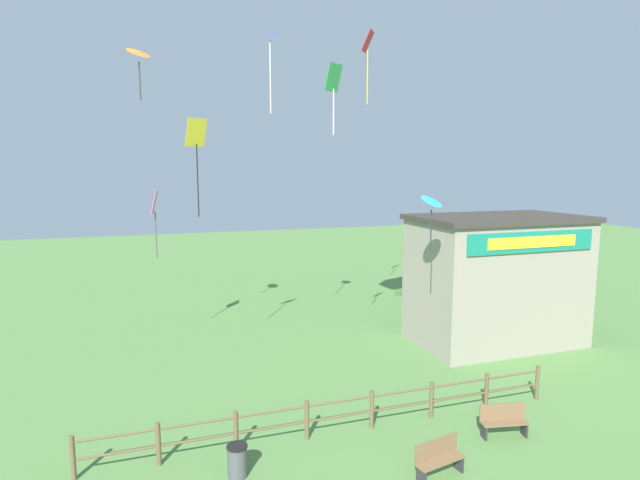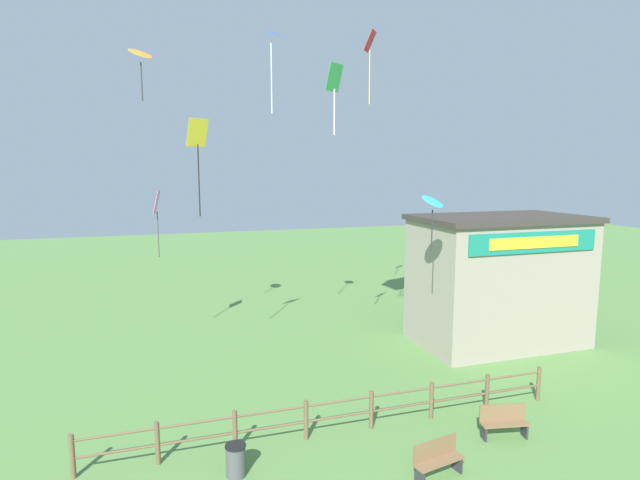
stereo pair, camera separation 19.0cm
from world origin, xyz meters
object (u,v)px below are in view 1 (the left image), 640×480
Objects in this scene: park_bench_by_building at (504,420)px; kite_green_diamond at (334,85)px; kite_orange_delta at (139,54)px; trash_bin at (237,461)px; kite_red_diamond at (368,52)px; seaside_building at (496,279)px; kite_yellow_diamond at (197,146)px; kite_blue_delta at (270,40)px; park_bench_near_fence at (439,457)px; kite_pink_diamond at (155,210)px; kite_cyan_delta at (432,203)px.

park_bench_by_building is 12.70m from kite_green_diamond.
kite_orange_delta reaches higher than park_bench_by_building.
trash_bin is 19.23m from kite_red_diamond.
kite_orange_delta is at bearing 172.97° from seaside_building.
kite_yellow_diamond is 1.15× the size of kite_blue_delta.
park_bench_near_fence is 1.73× the size of trash_bin.
kite_green_diamond is (-0.54, 6.96, 10.73)m from park_bench_near_fence.
kite_red_diamond reaches higher than kite_blue_delta.
park_bench_near_fence is 0.47× the size of kite_blue_delta.
kite_red_diamond reaches higher than kite_pink_diamond.
kite_pink_diamond is 6.53m from kite_orange_delta.
park_bench_by_building is at bearing -58.59° from kite_green_diamond.
trash_bin is at bearing -76.21° from kite_orange_delta.
park_bench_near_fence and park_bench_by_building have the same top height.
park_bench_by_building is 18.44m from kite_orange_delta.
kite_yellow_diamond is 1.08× the size of kite_red_diamond.
park_bench_near_fence is 15.42m from kite_pink_diamond.
kite_pink_diamond is (-15.23, 3.87, 3.36)m from seaside_building.
seaside_building reaches higher than park_bench_by_building.
kite_orange_delta is 7.75m from kite_green_diamond.
kite_cyan_delta is (10.29, -4.74, -5.69)m from kite_orange_delta.
seaside_building reaches higher than trash_bin.
kite_cyan_delta is at bearing -24.73° from kite_orange_delta.
kite_yellow_diamond is 5.71m from kite_green_diamond.
kite_orange_delta is (-7.31, 10.47, 12.11)m from park_bench_near_fence.
kite_pink_diamond is 9.73m from kite_green_diamond.
park_bench_near_fence is at bearing -85.58° from kite_green_diamond.
trash_bin is at bearing -131.05° from kite_green_diamond.
kite_cyan_delta is (8.13, 4.07, 6.51)m from trash_bin.
park_bench_near_fence is at bearing -75.27° from kite_blue_delta.
kite_yellow_diamond is at bearing 91.51° from trash_bin.
kite_green_diamond reaches higher than kite_yellow_diamond.
kite_green_diamond is at bearing -24.27° from kite_yellow_diamond.
kite_pink_diamond is 1.45× the size of kite_orange_delta.
trash_bin is 12.89m from kite_green_diamond.
seaside_building is at bearing 54.63° from park_bench_by_building.
kite_pink_diamond reaches higher than seaside_building.
seaside_building is at bearing -14.25° from kite_pink_diamond.
kite_red_diamond is 6.62m from kite_blue_delta.
kite_blue_delta is (4.57, -3.26, 6.81)m from kite_pink_diamond.
kite_blue_delta reaches higher than kite_yellow_diamond.
kite_red_diamond is at bearing 52.39° from trash_bin.
kite_yellow_diamond is at bearing 120.35° from park_bench_near_fence.
kite_yellow_diamond is at bearing 155.73° from kite_green_diamond.
kite_blue_delta is at bearing 69.92° from trash_bin.
trash_bin is 11.41m from kite_yellow_diamond.
park_bench_by_building is at bearing -55.92° from kite_blue_delta.
trash_bin is 0.41× the size of kite_cyan_delta.
kite_red_diamond is at bearing 21.73° from kite_yellow_diamond.
kite_blue_delta is at bearing 0.66° from kite_yellow_diamond.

